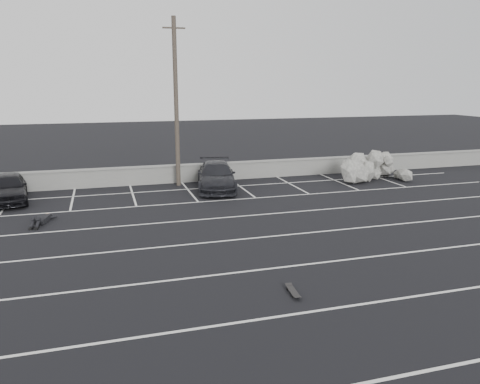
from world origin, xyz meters
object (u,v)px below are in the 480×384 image
object	(u,v)px
riprap_pile	(365,171)
skateboard	(293,291)
trash_bin	(219,175)
car_left	(8,188)
person	(43,216)
car_right	(216,176)
utility_pole	(176,103)

from	to	relation	value
riprap_pile	skateboard	distance (m)	17.09
trash_bin	skateboard	distance (m)	14.94
skateboard	riprap_pile	bearing A→B (deg)	57.96
trash_bin	skateboard	bearing A→B (deg)	-96.06
riprap_pile	car_left	bearing A→B (deg)	179.73
trash_bin	person	bearing A→B (deg)	-149.33
car_right	trash_bin	world-z (taller)	car_right
car_right	person	world-z (taller)	car_right
trash_bin	person	size ratio (longest dim) A/B	0.39
person	skateboard	world-z (taller)	person
car_left	trash_bin	xyz separation A→B (m)	(11.02, 1.22, -0.23)
utility_pole	car_left	bearing A→B (deg)	-170.49
car_right	utility_pole	world-z (taller)	utility_pole
car_left	car_right	world-z (taller)	car_right
car_left	skateboard	bearing A→B (deg)	-63.60
skateboard	car_left	bearing A→B (deg)	130.25
car_right	trash_bin	size ratio (longest dim) A/B	5.22
riprap_pile	skateboard	size ratio (longest dim) A/B	6.08
trash_bin	person	world-z (taller)	trash_bin
car_left	person	xyz separation A→B (m)	(1.99, -4.14, -0.49)
car_left	car_right	size ratio (longest dim) A/B	0.84
car_left	trash_bin	size ratio (longest dim) A/B	4.38
car_left	person	bearing A→B (deg)	-72.57
person	car_right	bearing A→B (deg)	38.95
trash_bin	skateboard	world-z (taller)	trash_bin
car_right	person	size ratio (longest dim) A/B	2.03
skateboard	trash_bin	bearing A→B (deg)	89.48
utility_pole	trash_bin	distance (m)	4.80
person	utility_pole	bearing A→B (deg)	53.67
skateboard	person	bearing A→B (deg)	133.65
car_left	utility_pole	bearing A→B (deg)	1.21
trash_bin	riprap_pile	distance (m)	8.94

